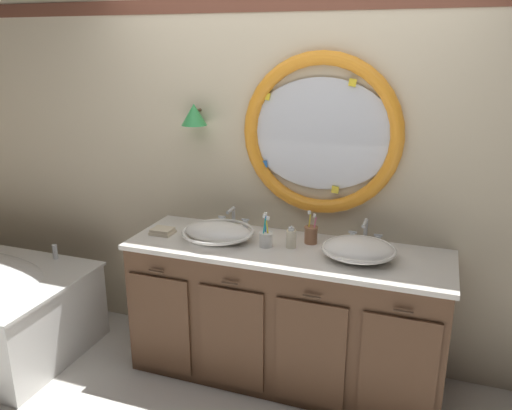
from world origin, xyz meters
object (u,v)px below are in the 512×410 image
Objects in this scene: sink_basin_right at (359,249)px; folded_hand_towel at (163,231)px; toothbrush_holder_right at (311,234)px; toothbrush_holder_left at (266,238)px; soap_dispenser at (291,238)px; sink_basin_left at (218,232)px.

sink_basin_right is 1.28m from folded_hand_towel.
sink_basin_right is 0.35m from toothbrush_holder_right.
toothbrush_holder_left is 1.49× the size of folded_hand_towel.
toothbrush_holder_left is 0.71m from folded_hand_towel.
toothbrush_holder_left is 1.52× the size of soap_dispenser.
folded_hand_towel is (-0.71, -0.02, -0.04)m from toothbrush_holder_left.
toothbrush_holder_left is at bearing -149.07° from toothbrush_holder_right.
toothbrush_holder_right is 0.15m from soap_dispenser.
sink_basin_left is 0.39m from folded_hand_towel.
sink_basin_right is at bearing -4.86° from soap_dispenser.
sink_basin_right is at bearing 0.00° from sink_basin_left.
soap_dispenser is at bearing 12.01° from toothbrush_holder_left.
toothbrush_holder_right reaches higher than folded_hand_towel.
toothbrush_holder_right is (-0.32, 0.15, -0.00)m from sink_basin_right.
toothbrush_holder_right is 1.46× the size of folded_hand_towel.
folded_hand_towel is at bearing -179.14° from sink_basin_right.
folded_hand_towel is at bearing -178.21° from toothbrush_holder_left.
toothbrush_holder_right is at bearing 50.59° from soap_dispenser.
sink_basin_right is 3.03× the size of soap_dispenser.
sink_basin_right is at bearing 0.86° from folded_hand_towel.
soap_dispenser is at bearing 4.29° from sink_basin_left.
toothbrush_holder_left reaches higher than sink_basin_left.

